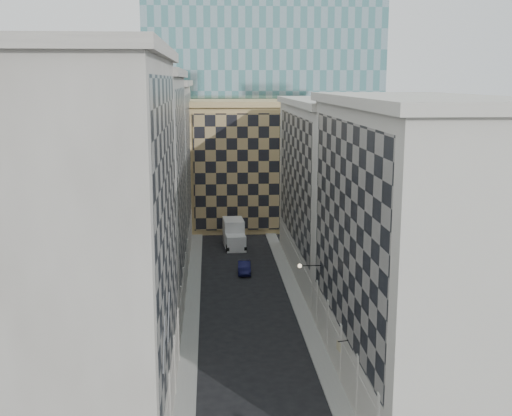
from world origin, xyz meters
name	(u,v)px	position (x,y,z in m)	size (l,w,h in m)	color
sidewalk_west	(192,312)	(-5.25, 30.00, 0.07)	(1.50, 100.00, 0.15)	gray
sidewalk_east	(301,309)	(5.25, 30.00, 0.07)	(1.50, 100.00, 0.15)	gray
bldg_left_a	(89,243)	(-10.88, 11.00, 11.82)	(10.80, 22.80, 23.70)	#9D968D
bldg_left_b	(131,191)	(-10.88, 33.00, 11.32)	(10.80, 22.80, 22.70)	#9C9891
bldg_left_c	(151,166)	(-10.88, 55.00, 10.83)	(10.80, 22.80, 21.70)	#9D968D
bldg_right_a	(412,244)	(10.88, 15.00, 10.32)	(10.80, 26.80, 20.70)	beige
bldg_right_b	(337,188)	(10.89, 42.00, 9.85)	(10.80, 28.80, 19.70)	beige
tan_block	(245,163)	(2.00, 67.90, 9.44)	(16.80, 14.80, 18.80)	tan
church_tower	(228,48)	(0.00, 82.00, 26.95)	(7.20, 7.20, 51.50)	#2F2924
flagpoles_left	(166,330)	(-5.90, 6.00, 8.00)	(0.10, 6.33, 2.33)	gray
bracket_lamp	(302,266)	(4.38, 24.00, 6.20)	(1.98, 0.36, 0.36)	black
box_truck	(234,235)	(-0.24, 54.63, 1.53)	(2.99, 6.55, 3.51)	silver
dark_car	(244,267)	(0.46, 42.46, 0.68)	(1.44, 4.14, 1.36)	#0F1038
shop_sign	(339,346)	(5.34, 12.60, 3.84)	(0.74, 0.64, 0.72)	black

